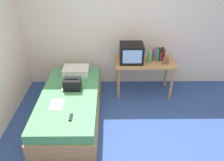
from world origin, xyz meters
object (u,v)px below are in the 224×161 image
pillow (76,70)px  book_row (159,54)px  handbag (72,84)px  remote_dark (71,117)px  picture_frame (166,61)px  magazine (57,105)px  remote_silver (63,89)px  bed (70,106)px  water_bottle (149,57)px  tv (131,53)px  desk (145,65)px

pillow → book_row: bearing=4.3°
handbag → remote_dark: bearing=-84.0°
picture_frame → magazine: (-1.90, -0.94, -0.30)m
remote_silver → pillow: bearing=74.8°
bed → pillow: (0.03, 0.73, 0.31)m
magazine → water_bottle: bearing=32.5°
handbag → book_row: bearing=23.0°
handbag → remote_dark: (0.08, -0.76, -0.09)m
pillow → water_bottle: bearing=0.3°
bed → picture_frame: size_ratio=14.91×
tv → picture_frame: tv is taller
tv → picture_frame: 0.66m
water_bottle → handbag: size_ratio=0.71×
tv → water_bottle: tv is taller
remote_silver → remote_dark: bearing=-71.4°
bed → handbag: 0.39m
desk → remote_silver: 1.65m
handbag → bed: bearing=-104.4°
water_bottle → pillow: size_ratio=0.43×
picture_frame → remote_silver: 1.97m
bed → picture_frame: bearing=20.4°
magazine → remote_dark: bearing=-49.7°
bed → handbag: (0.04, 0.16, 0.35)m
magazine → remote_silver: 0.43m
magazine → picture_frame: bearing=26.2°
tv → bed: bearing=-145.4°
water_bottle → handbag: water_bottle is taller
book_row → handbag: book_row is taller
pillow → remote_silver: (-0.16, -0.59, -0.05)m
tv → handbag: (-1.07, -0.60, -0.32)m
handbag → remote_silver: (-0.17, -0.02, -0.09)m
water_bottle → picture_frame: (0.30, -0.08, -0.04)m
desk → book_row: (0.27, 0.06, 0.20)m
remote_dark → desk: bearing=47.6°
tv → remote_dark: 1.73m
remote_dark → tv: bearing=54.1°
pillow → tv: bearing=2.1°
remote_dark → water_bottle: bearing=44.9°
bed → picture_frame: 1.95m
water_bottle → picture_frame: water_bottle is taller
remote_dark → remote_silver: same height
desk → water_bottle: water_bottle is taller
bed → desk: desk is taller
book_row → water_bottle: bearing=-150.2°
tv → picture_frame: bearing=-10.2°
book_row → magazine: (-1.80, -1.14, -0.35)m
tv → remote_silver: tv is taller
remote_dark → remote_silver: bearing=108.6°
picture_frame → handbag: 1.79m
desk → water_bottle: bearing=-36.6°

